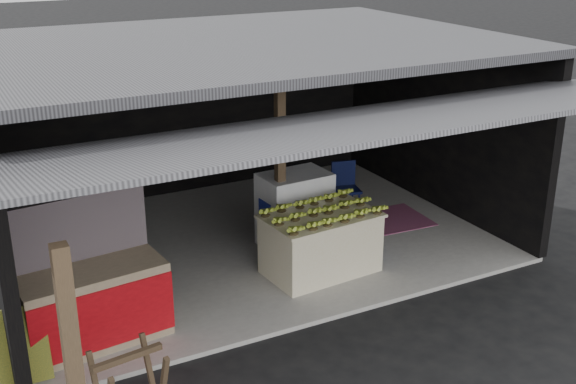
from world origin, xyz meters
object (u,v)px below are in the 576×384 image
plastic_chair (345,184)px  water_barrel (361,240)px  white_crate (295,209)px  neighbor_stall (93,302)px  banana_table (321,243)px  sawhorse (129,377)px

plastic_chair → water_barrel: bearing=-99.9°
white_crate → neighbor_stall: neighbor_stall is taller
banana_table → water_barrel: 0.83m
banana_table → water_barrel: size_ratio=3.53×
banana_table → water_barrel: (0.79, 0.20, -0.19)m
sawhorse → white_crate: bearing=31.3°
neighbor_stall → water_barrel: bearing=1.3°
water_barrel → banana_table: bearing=-165.8°
water_barrel → plastic_chair: 1.60m
neighbor_stall → water_barrel: 3.94m
banana_table → white_crate: size_ratio=1.45×
banana_table → water_barrel: bearing=9.8°
sawhorse → water_barrel: 4.33m
banana_table → plastic_chair: plastic_chair is taller
white_crate → sawhorse: 4.18m
banana_table → white_crate: white_crate is taller
sawhorse → plastic_chair: bearing=28.4°
water_barrel → plastic_chair: size_ratio=0.52×
sawhorse → water_barrel: sawhorse is taller
white_crate → banana_table: bearing=-100.6°
sawhorse → banana_table: bearing=20.5°
sawhorse → water_barrel: size_ratio=1.57×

